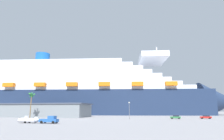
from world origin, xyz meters
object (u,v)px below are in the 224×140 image
Objects in this scene: parked_car_blue_suv at (78,116)px; small_boat_on_trailer at (30,120)px; parked_car_green_wagon at (175,117)px; cruise_ship at (75,93)px; pickup_truck at (50,120)px; palm_tree at (31,97)px; parked_car_red_hatchback at (206,117)px; street_lamp at (129,108)px.

small_boat_on_trailer is at bearing -90.64° from parked_car_blue_suv.
small_boat_on_trailer is at bearing -143.66° from parked_car_green_wagon.
cruise_ship reaches higher than pickup_truck.
palm_tree is at bearing -175.82° from parked_car_green_wagon.
cruise_ship is 54.61m from parked_car_blue_suv.
parked_car_green_wagon is at bearing 40.58° from pickup_truck.
pickup_truck is 6.41m from small_boat_on_trailer.
small_boat_on_trailer is at bearing -77.43° from cruise_ship.
cruise_ship is at bearing 140.65° from parked_car_green_wagon.
cruise_ship is 97.19m from parked_car_red_hatchback.
pickup_truck is 42.56m from parked_car_blue_suv.
pickup_truck is at bearing -139.42° from parked_car_green_wagon.
parked_car_blue_suv is (-60.03, 3.98, 0.00)m from parked_car_red_hatchback.
parked_car_green_wagon is at bearing 17.51° from street_lamp.
parked_car_red_hatchback is (32.80, 9.36, -3.93)m from street_lamp.
pickup_truck is at bearing -126.47° from street_lamp.
pickup_truck is at bearing -81.97° from parked_car_blue_suv.
small_boat_on_trailer is (-6.41, 0.23, -0.08)m from pickup_truck.
parked_car_red_hatchback is 13.66m from parked_car_green_wagon.
cruise_ship reaches higher than parked_car_green_wagon.
pickup_truck is 0.79× the size of street_lamp.
street_lamp is at bearing 45.90° from small_boat_on_trailer.
cruise_ship is at bearing 102.57° from small_boat_on_trailer.
small_boat_on_trailer is 58.62m from parked_car_green_wagon.
parked_car_green_wagon is at bearing 36.34° from small_boat_on_trailer.
parked_car_red_hatchback is (80.54, -51.95, -16.14)m from cruise_ship.
cruise_ship is at bearing 106.36° from pickup_truck.
small_boat_on_trailer is 71.41m from parked_car_red_hatchback.
street_lamp is at bearing -164.07° from parked_car_red_hatchback.
parked_car_red_hatchback is at bearing -32.82° from cruise_ship.
pickup_truck is 40.37m from palm_tree.
palm_tree is at bearing 178.39° from street_lamp.
parked_car_blue_suv is 1.07× the size of parked_car_green_wagon.
parked_car_blue_suv is (-5.94, 42.14, -0.21)m from pickup_truck.
small_boat_on_trailer is 1.63× the size of parked_car_red_hatchback.
pickup_truck is at bearing -49.77° from palm_tree.
cruise_ship reaches higher than parked_car_red_hatchback.
small_boat_on_trailer reaches higher than parked_car_red_hatchback.
small_boat_on_trailer is 41.92m from parked_car_blue_suv.
parked_car_blue_suv is at bearing 98.03° from pickup_truck.
parked_car_blue_suv is 47.30m from parked_car_green_wagon.
palm_tree reaches higher than street_lamp.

